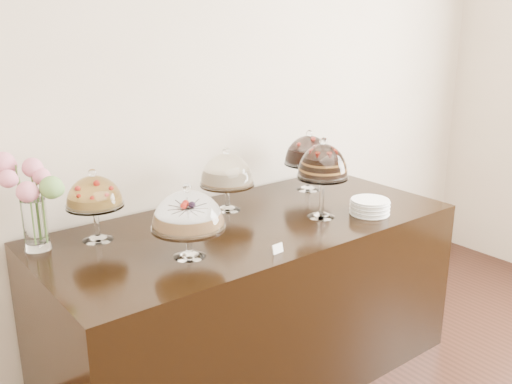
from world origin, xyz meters
TOP-DOWN VIEW (x-y plane):
  - wall_back at (0.00, 3.00)m, footprint 5.00×0.04m
  - display_counter at (-0.10, 2.45)m, footprint 2.20×1.00m
  - cake_stand_sugar_sponge at (-0.58, 2.27)m, footprint 0.33×0.33m
  - cake_stand_choco_layer at (0.26, 2.29)m, footprint 0.27×0.27m
  - cake_stand_cheesecake at (-0.07, 2.70)m, footprint 0.30×0.30m
  - cake_stand_dark_choco at (0.55, 2.70)m, footprint 0.30×0.30m
  - cake_stand_fruit_tart at (-0.82, 2.71)m, footprint 0.27×0.27m
  - flower_vase at (-1.10, 2.78)m, footprint 0.23×0.35m
  - plate_stack at (0.50, 2.15)m, footprint 0.21×0.21m
  - price_card_left at (-0.24, 2.05)m, footprint 0.06×0.02m

SIDE VIEW (x-z plane):
  - display_counter at x=-0.10m, z-range 0.00..0.90m
  - price_card_left at x=-0.24m, z-range 0.90..0.94m
  - plate_stack at x=0.50m, z-range 0.90..0.98m
  - cake_stand_sugar_sponge at x=-0.58m, z-range 0.93..1.28m
  - cake_stand_cheesecake at x=-0.07m, z-range 0.94..1.29m
  - cake_stand_fruit_tart at x=-0.82m, z-range 0.95..1.30m
  - cake_stand_dark_choco at x=0.55m, z-range 0.95..1.33m
  - flower_vase at x=-1.10m, z-range 0.94..1.39m
  - cake_stand_choco_layer at x=0.26m, z-range 0.97..1.41m
  - wall_back at x=0.00m, z-range 0.00..3.00m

